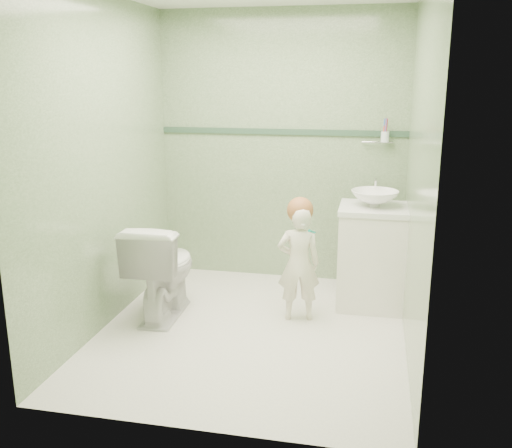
# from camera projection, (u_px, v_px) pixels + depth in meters

# --- Properties ---
(ground) EXTENTS (2.50, 2.50, 0.00)m
(ground) POSITION_uv_depth(u_px,v_px,m) (252.00, 331.00, 4.20)
(ground) COLOR silver
(ground) RESTS_ON ground
(room_shell) EXTENTS (2.50, 2.54, 2.40)m
(room_shell) POSITION_uv_depth(u_px,v_px,m) (252.00, 170.00, 3.90)
(room_shell) COLOR gray
(room_shell) RESTS_ON ground
(trim_stripe) EXTENTS (2.20, 0.02, 0.05)m
(trim_stripe) POSITION_uv_depth(u_px,v_px,m) (281.00, 132.00, 5.03)
(trim_stripe) COLOR #304D3A
(trim_stripe) RESTS_ON room_shell
(vanity) EXTENTS (0.52, 0.50, 0.80)m
(vanity) POSITION_uv_depth(u_px,v_px,m) (371.00, 258.00, 4.59)
(vanity) COLOR white
(vanity) RESTS_ON ground
(counter) EXTENTS (0.54, 0.52, 0.04)m
(counter) POSITION_uv_depth(u_px,v_px,m) (374.00, 209.00, 4.49)
(counter) COLOR white
(counter) RESTS_ON vanity
(basin) EXTENTS (0.37, 0.37, 0.13)m
(basin) POSITION_uv_depth(u_px,v_px,m) (375.00, 198.00, 4.47)
(basin) COLOR white
(basin) RESTS_ON counter
(faucet) EXTENTS (0.03, 0.13, 0.18)m
(faucet) POSITION_uv_depth(u_px,v_px,m) (375.00, 184.00, 4.62)
(faucet) COLOR silver
(faucet) RESTS_ON counter
(cup_holder) EXTENTS (0.26, 0.07, 0.21)m
(cup_holder) POSITION_uv_depth(u_px,v_px,m) (384.00, 136.00, 4.80)
(cup_holder) COLOR silver
(cup_holder) RESTS_ON room_shell
(toilet) EXTENTS (0.45, 0.76, 0.76)m
(toilet) POSITION_uv_depth(u_px,v_px,m) (163.00, 269.00, 4.39)
(toilet) COLOR white
(toilet) RESTS_ON ground
(toddler) EXTENTS (0.37, 0.28, 0.89)m
(toddler) POSITION_uv_depth(u_px,v_px,m) (299.00, 264.00, 4.31)
(toddler) COLOR white
(toddler) RESTS_ON ground
(hair_cap) EXTENTS (0.20, 0.20, 0.20)m
(hair_cap) POSITION_uv_depth(u_px,v_px,m) (300.00, 210.00, 4.23)
(hair_cap) COLOR #9F5F33
(hair_cap) RESTS_ON toddler
(teal_toothbrush) EXTENTS (0.11, 0.14, 0.08)m
(teal_toothbrush) POSITION_uv_depth(u_px,v_px,m) (311.00, 231.00, 4.12)
(teal_toothbrush) COLOR #018979
(teal_toothbrush) RESTS_ON toddler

